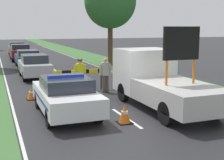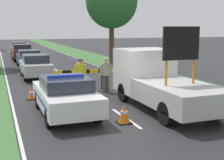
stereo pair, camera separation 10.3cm
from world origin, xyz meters
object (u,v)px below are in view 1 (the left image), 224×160
(roadside_tree_near_right, at_px, (110,1))
(queued_car_sedan_silver, at_px, (34,66))
(pedestrian_civilian, at_px, (105,72))
(traffic_cone_near_police, at_px, (31,93))
(traffic_cone_centre_front, at_px, (124,114))
(work_truck, at_px, (158,80))
(queued_car_wagon_maroon, at_px, (20,52))
(police_car, at_px, (66,95))
(road_barrier, at_px, (80,73))
(queued_car_hatch_blue, at_px, (28,58))
(queued_car_suv_grey, at_px, (17,49))
(police_officer, at_px, (80,73))

(roadside_tree_near_right, bearing_deg, queued_car_sedan_silver, -149.08)
(pedestrian_civilian, xyz_separation_m, traffic_cone_near_police, (-3.73, -0.31, -0.73))
(traffic_cone_centre_front, bearing_deg, work_truck, 36.80)
(roadside_tree_near_right, bearing_deg, queued_car_wagon_maroon, 131.83)
(pedestrian_civilian, bearing_deg, police_car, -104.93)
(pedestrian_civilian, bearing_deg, traffic_cone_centre_front, -77.64)
(road_barrier, height_order, traffic_cone_centre_front, road_barrier)
(queued_car_hatch_blue, bearing_deg, work_truck, 103.58)
(police_car, relative_size, road_barrier, 1.56)
(road_barrier, xyz_separation_m, pedestrian_civilian, (1.08, -0.87, 0.12))
(queued_car_wagon_maroon, bearing_deg, police_car, 89.81)
(traffic_cone_near_police, height_order, queued_car_wagon_maroon, queued_car_wagon_maroon)
(queued_car_sedan_silver, bearing_deg, queued_car_suv_grey, -90.40)
(queued_car_sedan_silver, height_order, queued_car_suv_grey, queued_car_suv_grey)
(queued_car_hatch_blue, height_order, queued_car_suv_grey, queued_car_suv_grey)
(road_barrier, bearing_deg, queued_car_sedan_silver, 100.56)
(police_officer, height_order, queued_car_wagon_maroon, police_officer)
(police_officer, distance_m, pedestrian_civilian, 1.28)
(traffic_cone_centre_front, distance_m, queued_car_wagon_maroon, 22.94)
(road_barrier, distance_m, pedestrian_civilian, 1.39)
(queued_car_sedan_silver, bearing_deg, queued_car_hatch_blue, -91.72)
(police_officer, height_order, traffic_cone_centre_front, police_officer)
(police_car, relative_size, work_truck, 0.76)
(queued_car_hatch_blue, xyz_separation_m, roadside_tree_near_right, (6.68, -1.73, 4.63))
(queued_car_suv_grey, bearing_deg, queued_car_sedan_silver, 89.60)
(work_truck, bearing_deg, queued_car_sedan_silver, -66.25)
(work_truck, distance_m, traffic_cone_near_police, 5.82)
(police_car, height_order, queued_car_suv_grey, queued_car_suv_grey)
(queued_car_hatch_blue, bearing_deg, queued_car_sedan_silver, 88.28)
(queued_car_wagon_maroon, bearing_deg, traffic_cone_centre_front, 93.95)
(work_truck, xyz_separation_m, queued_car_wagon_maroon, (-3.82, 21.21, -0.26))
(queued_car_sedan_silver, xyz_separation_m, queued_car_wagon_maroon, (0.06, 11.69, 0.07))
(pedestrian_civilian, height_order, traffic_cone_centre_front, pedestrian_civilian)
(police_officer, relative_size, roadside_tree_near_right, 0.22)
(road_barrier, height_order, queued_car_hatch_blue, queued_car_hatch_blue)
(police_car, height_order, pedestrian_civilian, pedestrian_civilian)
(road_barrier, xyz_separation_m, roadside_tree_near_right, (5.16, 9.31, 4.48))
(traffic_cone_near_police, bearing_deg, road_barrier, 24.02)
(police_officer, bearing_deg, road_barrier, -100.86)
(police_car, relative_size, queued_car_suv_grey, 1.03)
(work_truck, height_order, queued_car_suv_grey, work_truck)
(work_truck, relative_size, queued_car_suv_grey, 1.36)
(queued_car_wagon_maroon, bearing_deg, work_truck, 100.21)
(roadside_tree_near_right, bearing_deg, work_truck, -102.30)
(road_barrier, bearing_deg, pedestrian_civilian, -46.17)
(police_car, bearing_deg, traffic_cone_near_police, 101.68)
(pedestrian_civilian, xyz_separation_m, traffic_cone_centre_front, (-1.13, -5.12, -0.70))
(work_truck, distance_m, queued_car_sedan_silver, 10.28)
(traffic_cone_centre_front, distance_m, queued_car_hatch_blue, 17.09)
(queued_car_sedan_silver, bearing_deg, road_barrier, 108.00)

